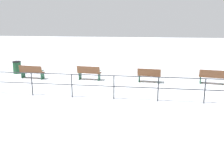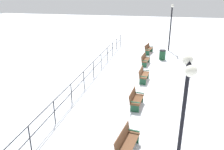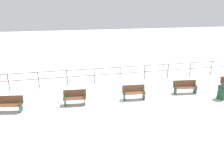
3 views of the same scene
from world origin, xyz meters
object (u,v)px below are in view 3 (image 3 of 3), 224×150
bench_nearest (8,104)px  bench_third (134,92)px  bench_second (75,97)px  trash_bin (222,93)px  bench_fourth (185,87)px

bench_nearest → bench_third: bench_third is taller
bench_second → trash_bin: 9.16m
bench_second → trash_bin: size_ratio=1.63×
bench_fourth → trash_bin: bench_fourth is taller
bench_second → bench_fourth: bearing=95.9°
bench_third → trash_bin: 5.55m
bench_third → bench_nearest: bearing=-85.2°
bench_nearest → bench_third: (-0.05, 7.31, 0.02)m
bench_nearest → bench_second: bench_nearest is taller
bench_nearest → bench_second: (-0.10, 3.65, -0.01)m
bench_fourth → trash_bin: bearing=59.3°
bench_nearest → bench_fourth: bearing=100.1°
bench_nearest → bench_second: 3.65m
bench_nearest → bench_fourth: 10.97m
bench_nearest → trash_bin: bearing=93.8°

